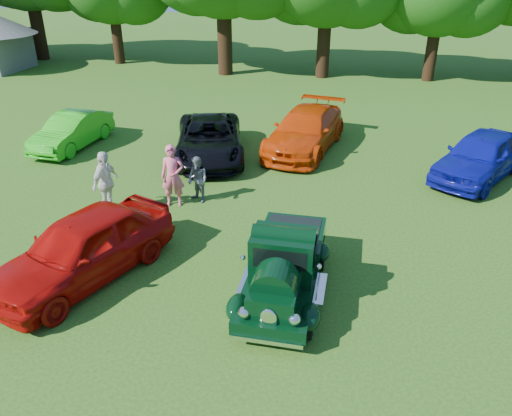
% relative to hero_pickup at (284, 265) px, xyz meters
% --- Properties ---
extents(ground, '(120.00, 120.00, 0.00)m').
position_rel_hero_pickup_xyz_m(ground, '(-1.40, -0.27, -0.72)').
color(ground, '#234D11').
rests_on(ground, ground).
extents(hero_pickup, '(1.97, 4.23, 1.65)m').
position_rel_hero_pickup_xyz_m(hero_pickup, '(0.00, 0.00, 0.00)').
color(hero_pickup, black).
rests_on(hero_pickup, ground).
extents(red_convertible, '(3.53, 5.17, 1.63)m').
position_rel_hero_pickup_xyz_m(red_convertible, '(-4.79, -0.40, 0.10)').
color(red_convertible, '#9E0A06').
rests_on(red_convertible, ground).
extents(back_car_lime, '(1.73, 4.22, 1.36)m').
position_rel_hero_pickup_xyz_m(back_car_lime, '(-9.96, 7.90, -0.04)').
color(back_car_lime, '#23A816').
rests_on(back_car_lime, ground).
extents(back_car_black, '(3.89, 5.83, 1.49)m').
position_rel_hero_pickup_xyz_m(back_car_black, '(-4.20, 7.99, 0.03)').
color(back_car_black, black).
rests_on(back_car_black, ground).
extents(back_car_orange, '(3.16, 5.80, 1.60)m').
position_rel_hero_pickup_xyz_m(back_car_orange, '(-0.71, 9.59, 0.08)').
color(back_car_orange, '#C13606').
rests_on(back_car_orange, ground).
extents(back_car_blue, '(4.13, 5.07, 1.63)m').
position_rel_hero_pickup_xyz_m(back_car_blue, '(5.57, 8.02, 0.10)').
color(back_car_blue, '#0C1189').
rests_on(back_car_blue, ground).
extents(spectator_pink, '(0.81, 0.63, 1.96)m').
position_rel_hero_pickup_xyz_m(spectator_pink, '(-4.07, 3.75, 0.27)').
color(spectator_pink, '#D95972').
rests_on(spectator_pink, ground).
extents(spectator_grey, '(0.91, 0.86, 1.49)m').
position_rel_hero_pickup_xyz_m(spectator_grey, '(-3.42, 4.15, 0.03)').
color(spectator_grey, slate).
rests_on(spectator_grey, ground).
extents(spectator_white, '(0.62, 1.20, 1.95)m').
position_rel_hero_pickup_xyz_m(spectator_white, '(-5.85, 2.86, 0.26)').
color(spectator_white, silver).
rests_on(spectator_white, ground).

